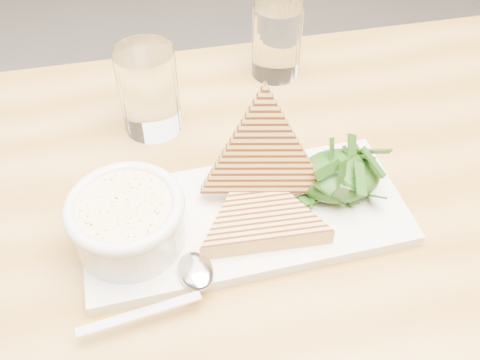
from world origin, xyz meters
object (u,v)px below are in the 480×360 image
object	(u,v)px
table_top	(291,242)
platter	(245,216)
glass_near	(149,91)
glass_far	(277,40)
soup_bowl	(129,225)

from	to	relation	value
table_top	platter	distance (m)	0.06
glass_near	glass_far	bearing A→B (deg)	18.05
glass_near	glass_far	world-z (taller)	glass_near
platter	glass_near	xyz separation A→B (m)	(-0.07, 0.20, 0.05)
table_top	platter	xyz separation A→B (m)	(-0.05, 0.03, 0.03)
table_top	glass_near	size ratio (longest dim) A/B	9.86
table_top	soup_bowl	bearing A→B (deg)	168.67
table_top	glass_far	size ratio (longest dim) A/B	10.58
table_top	glass_near	bearing A→B (deg)	116.14
platter	glass_near	bearing A→B (deg)	108.59
table_top	glass_far	bearing A→B (deg)	73.16
glass_near	glass_far	distance (m)	0.22
glass_near	soup_bowl	bearing A→B (deg)	-107.91
platter	soup_bowl	bearing A→B (deg)	178.42
glass_near	glass_far	xyz separation A→B (m)	(0.21, 0.07, -0.00)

